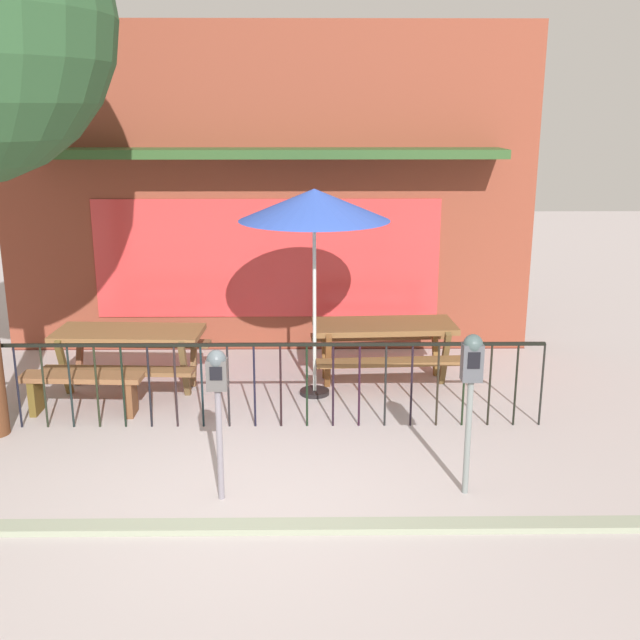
{
  "coord_description": "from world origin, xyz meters",
  "views": [
    {
      "loc": [
        0.63,
        -6.27,
        3.41
      ],
      "look_at": [
        0.72,
        2.02,
        1.11
      ],
      "focal_mm": 42.85,
      "sensor_mm": 36.0,
      "label": 1
    }
  ],
  "objects_px": {
    "patio_umbrella": "(314,206)",
    "parking_meter_far": "(217,385)",
    "picnic_table_right": "(384,336)",
    "patio_bench": "(82,385)",
    "picnic_table_left": "(129,343)",
    "parking_meter_near": "(471,372)"
  },
  "relations": [
    {
      "from": "patio_umbrella",
      "to": "parking_meter_far",
      "type": "distance_m",
      "value": 3.02
    },
    {
      "from": "picnic_table_right",
      "to": "patio_bench",
      "type": "xyz_separation_m",
      "value": [
        -3.56,
        -1.07,
        -0.26
      ]
    },
    {
      "from": "picnic_table_right",
      "to": "patio_umbrella",
      "type": "bearing_deg",
      "value": -152.01
    },
    {
      "from": "picnic_table_left",
      "to": "picnic_table_right",
      "type": "distance_m",
      "value": 3.2
    },
    {
      "from": "patio_umbrella",
      "to": "picnic_table_right",
      "type": "bearing_deg",
      "value": 27.99
    },
    {
      "from": "patio_umbrella",
      "to": "parking_meter_near",
      "type": "height_order",
      "value": "patio_umbrella"
    },
    {
      "from": "picnic_table_left",
      "to": "patio_bench",
      "type": "height_order",
      "value": "picnic_table_left"
    },
    {
      "from": "picnic_table_left",
      "to": "patio_umbrella",
      "type": "distance_m",
      "value": 2.87
    },
    {
      "from": "patio_bench",
      "to": "parking_meter_near",
      "type": "height_order",
      "value": "parking_meter_near"
    },
    {
      "from": "picnic_table_right",
      "to": "parking_meter_far",
      "type": "xyz_separation_m",
      "value": [
        -1.74,
        -3.09,
        0.48
      ]
    },
    {
      "from": "picnic_table_left",
      "to": "patio_umbrella",
      "type": "relative_size",
      "value": 0.74
    },
    {
      "from": "patio_umbrella",
      "to": "patio_bench",
      "type": "xyz_separation_m",
      "value": [
        -2.67,
        -0.6,
        -1.97
      ]
    },
    {
      "from": "patio_bench",
      "to": "patio_umbrella",
      "type": "bearing_deg",
      "value": 12.72
    },
    {
      "from": "parking_meter_near",
      "to": "parking_meter_far",
      "type": "distance_m",
      "value": 2.23
    },
    {
      "from": "patio_umbrella",
      "to": "patio_bench",
      "type": "bearing_deg",
      "value": -167.28
    },
    {
      "from": "picnic_table_right",
      "to": "parking_meter_far",
      "type": "distance_m",
      "value": 3.58
    },
    {
      "from": "picnic_table_left",
      "to": "picnic_table_right",
      "type": "relative_size",
      "value": 0.99
    },
    {
      "from": "parking_meter_near",
      "to": "picnic_table_right",
      "type": "bearing_deg",
      "value": 99.18
    },
    {
      "from": "parking_meter_far",
      "to": "picnic_table_left",
      "type": "bearing_deg",
      "value": 117.2
    },
    {
      "from": "patio_umbrella",
      "to": "patio_bench",
      "type": "height_order",
      "value": "patio_umbrella"
    },
    {
      "from": "picnic_table_right",
      "to": "parking_meter_near",
      "type": "bearing_deg",
      "value": -80.82
    },
    {
      "from": "patio_umbrella",
      "to": "parking_meter_near",
      "type": "bearing_deg",
      "value": -61.53
    }
  ]
}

